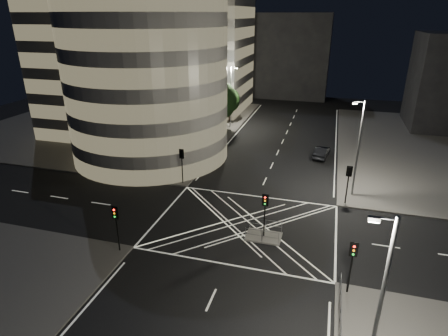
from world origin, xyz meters
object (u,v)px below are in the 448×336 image
(central_island, at_px, (264,236))
(street_lamp_right_near, at_px, (379,304))
(traffic_signal_fl, at_px, (182,160))
(traffic_signal_nr, at_px, (352,258))
(traffic_signal_island, at_px, (265,207))
(traffic_signal_nl, at_px, (116,220))
(street_lamp_right_far, at_px, (358,146))
(street_lamp_left_near, at_px, (192,124))
(sedan, at_px, (322,152))
(traffic_signal_fr, at_px, (348,178))
(street_lamp_left_far, at_px, (231,95))

(central_island, bearing_deg, street_lamp_right_near, -59.25)
(traffic_signal_fl, distance_m, traffic_signal_nr, 22.24)
(traffic_signal_fl, bearing_deg, traffic_signal_island, -37.54)
(traffic_signal_nl, relative_size, street_lamp_right_far, 0.40)
(traffic_signal_nr, xyz_separation_m, street_lamp_left_near, (-18.24, 18.80, 2.63))
(street_lamp_left_near, bearing_deg, street_lamp_right_near, -54.03)
(street_lamp_left_near, relative_size, sedan, 2.20)
(street_lamp_left_near, bearing_deg, traffic_signal_nr, -45.87)
(traffic_signal_fl, height_order, traffic_signal_nr, same)
(traffic_signal_island, xyz_separation_m, sedan, (3.87, 21.24, -2.17))
(traffic_signal_island, distance_m, street_lamp_right_far, 13.13)
(street_lamp_right_far, xyz_separation_m, sedan, (-3.57, 10.74, -4.79))
(street_lamp_right_near, bearing_deg, traffic_signal_nr, 95.04)
(traffic_signal_fr, height_order, traffic_signal_nr, same)
(street_lamp_left_near, distance_m, street_lamp_right_near, 32.13)
(sedan, bearing_deg, traffic_signal_fl, 49.76)
(traffic_signal_nr, distance_m, street_lamp_right_far, 16.03)
(central_island, xyz_separation_m, sedan, (3.87, 21.24, 0.67))
(central_island, xyz_separation_m, street_lamp_right_far, (7.44, 10.50, 5.47))
(traffic_signal_fl, bearing_deg, street_lamp_left_near, 96.97)
(traffic_signal_fr, bearing_deg, street_lamp_left_far, 128.17)
(traffic_signal_nl, bearing_deg, street_lamp_right_far, 40.91)
(street_lamp_right_near, bearing_deg, street_lamp_right_far, 90.00)
(traffic_signal_fl, distance_m, street_lamp_right_near, 27.79)
(traffic_signal_nr, bearing_deg, street_lamp_right_near, -84.96)
(central_island, height_order, traffic_signal_fl, traffic_signal_fl)
(traffic_signal_fl, relative_size, street_lamp_right_near, 0.40)
(street_lamp_right_near, bearing_deg, traffic_signal_fl, 131.24)
(traffic_signal_fl, xyz_separation_m, street_lamp_right_far, (18.24, 2.20, 2.63))
(traffic_signal_nl, distance_m, traffic_signal_island, 12.03)
(central_island, xyz_separation_m, traffic_signal_island, (0.00, 0.00, 2.84))
(traffic_signal_island, bearing_deg, street_lamp_right_near, -59.25)
(traffic_signal_fl, distance_m, traffic_signal_island, 13.62)
(traffic_signal_nl, bearing_deg, traffic_signal_fl, 90.00)
(sedan, bearing_deg, traffic_signal_island, 88.03)
(central_island, distance_m, street_lamp_left_near, 18.52)
(central_island, xyz_separation_m, traffic_signal_nl, (-10.80, -5.30, 2.84))
(street_lamp_left_near, relative_size, street_lamp_right_far, 1.00)
(traffic_signal_nr, height_order, street_lamp_right_near, street_lamp_right_near)
(street_lamp_left_far, bearing_deg, traffic_signal_island, -70.05)
(central_island, bearing_deg, street_lamp_left_far, 109.95)
(street_lamp_right_far, relative_size, sedan, 2.20)
(traffic_signal_fl, bearing_deg, traffic_signal_nr, -37.69)
(traffic_signal_nl, height_order, street_lamp_right_far, street_lamp_right_far)
(sedan, bearing_deg, street_lamp_right_near, 104.39)
(traffic_signal_island, height_order, street_lamp_right_far, street_lamp_right_far)
(traffic_signal_nr, relative_size, street_lamp_left_far, 0.40)
(central_island, relative_size, traffic_signal_nl, 0.75)
(traffic_signal_nl, relative_size, street_lamp_left_far, 0.40)
(street_lamp_left_near, xyz_separation_m, sedan, (15.30, 7.74, -4.79))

